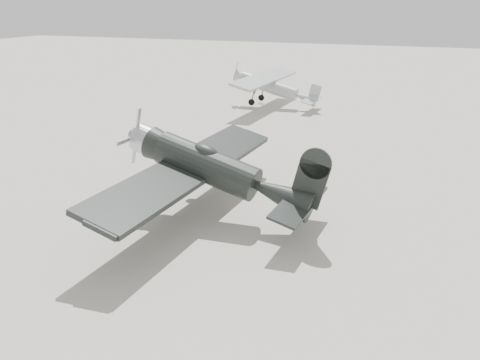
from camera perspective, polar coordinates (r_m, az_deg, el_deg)
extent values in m
plane|color=#AEAB9A|center=(17.86, -5.47, -5.18)|extent=(160.00, 160.00, 0.00)
cylinder|color=black|center=(17.75, -4.02, 1.62)|extent=(4.15, 1.62, 1.29)
cone|color=black|center=(16.54, 5.24, 0.28)|extent=(2.49, 1.39, 1.20)
cylinder|color=#AEB0B3|center=(19.22, -11.40, 2.78)|extent=(0.92, 1.21, 1.14)
cone|color=#AEB0B3|center=(19.54, -12.71, 2.98)|extent=(0.36, 0.54, 0.52)
cube|color=#AEB0B3|center=(19.50, -12.56, 2.95)|extent=(0.07, 0.17, 2.40)
ellipsoid|color=black|center=(17.66, -4.60, 3.45)|extent=(1.06, 0.71, 0.42)
cube|color=black|center=(18.17, -5.78, 0.94)|extent=(2.84, 11.20, 0.20)
cube|color=black|center=(16.31, 7.68, 0.04)|extent=(1.33, 3.95, 0.09)
cube|color=black|center=(16.01, 8.29, 2.58)|extent=(1.11, 0.18, 1.66)
cylinder|color=black|center=(17.87, -8.70, -3.95)|extent=(0.64, 0.20, 0.63)
cylinder|color=black|center=(19.80, -4.74, -1.22)|extent=(0.64, 0.20, 0.63)
cylinder|color=#333333|center=(17.62, -8.80, -2.12)|extent=(0.11, 0.11, 1.29)
cylinder|color=#333333|center=(19.57, -4.79, 0.46)|extent=(0.11, 0.11, 1.29)
cylinder|color=black|center=(16.41, 8.37, -1.53)|extent=(0.21, 0.09, 0.20)
cylinder|color=gray|center=(37.35, 3.50, 11.36)|extent=(4.76, 1.36, 0.99)
cone|color=gray|center=(36.33, 8.22, 10.92)|extent=(1.69, 1.03, 0.90)
cone|color=gray|center=(38.37, -0.21, 11.66)|extent=(0.61, 0.98, 0.94)
cube|color=gray|center=(38.53, -0.71, 11.70)|extent=(0.05, 0.13, 1.99)
cube|color=gray|center=(37.39, 2.99, 12.25)|extent=(2.49, 10.04, 0.16)
cube|color=gray|center=(36.19, 8.92, 10.92)|extent=(1.05, 3.12, 0.07)
cube|color=gray|center=(36.07, 9.11, 11.82)|extent=(0.82, 0.14, 1.17)
cylinder|color=black|center=(36.97, 1.82, 9.13)|extent=(0.51, 0.17, 0.51)
cylinder|color=black|center=(38.77, 3.00, 9.67)|extent=(0.51, 0.17, 0.51)
cylinder|color=#333333|center=(36.87, 1.83, 9.91)|extent=(0.09, 0.09, 1.08)
cylinder|color=#333333|center=(38.67, 3.02, 10.41)|extent=(0.09, 0.09, 1.08)
cylinder|color=black|center=(36.20, 9.17, 10.40)|extent=(0.17, 0.08, 0.16)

